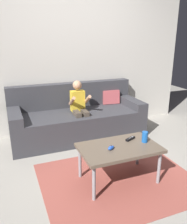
{
  "coord_description": "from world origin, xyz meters",
  "views": [
    {
      "loc": [
        -1.11,
        -2.14,
        1.56
      ],
      "look_at": [
        -0.04,
        0.55,
        0.61
      ],
      "focal_mm": 37.6,
      "sensor_mm": 36.0,
      "label": 1
    }
  ],
  "objects_px": {
    "person_seated_on_couch": "(79,107)",
    "game_remote_black_near_edge": "(130,139)",
    "coffee_table": "(119,150)",
    "nunchuk_blue": "(111,148)",
    "soda_can": "(145,137)",
    "couch": "(77,119)"
  },
  "relations": [
    {
      "from": "couch",
      "to": "coffee_table",
      "type": "xyz_separation_m",
      "value": [
        0.05,
        -1.35,
        0.09
      ]
    },
    {
      "from": "couch",
      "to": "coffee_table",
      "type": "distance_m",
      "value": 1.35
    },
    {
      "from": "person_seated_on_couch",
      "to": "soda_can",
      "type": "xyz_separation_m",
      "value": [
        0.38,
        -1.17,
        -0.06
      ]
    },
    {
      "from": "person_seated_on_couch",
      "to": "nunchuk_blue",
      "type": "height_order",
      "value": "person_seated_on_couch"
    },
    {
      "from": "game_remote_black_near_edge",
      "to": "nunchuk_blue",
      "type": "relative_size",
      "value": 1.42
    },
    {
      "from": "person_seated_on_couch",
      "to": "coffee_table",
      "type": "xyz_separation_m",
      "value": [
        0.06,
        -1.17,
        -0.16
      ]
    },
    {
      "from": "game_remote_black_near_edge",
      "to": "soda_can",
      "type": "xyz_separation_m",
      "value": [
        0.12,
        -0.11,
        0.05
      ]
    },
    {
      "from": "person_seated_on_couch",
      "to": "game_remote_black_near_edge",
      "type": "xyz_separation_m",
      "value": [
        0.26,
        -1.06,
        -0.11
      ]
    },
    {
      "from": "person_seated_on_couch",
      "to": "game_remote_black_near_edge",
      "type": "distance_m",
      "value": 1.1
    },
    {
      "from": "person_seated_on_couch",
      "to": "nunchuk_blue",
      "type": "relative_size",
      "value": 9.23
    },
    {
      "from": "coffee_table",
      "to": "game_remote_black_near_edge",
      "type": "height_order",
      "value": "game_remote_black_near_edge"
    },
    {
      "from": "person_seated_on_couch",
      "to": "nunchuk_blue",
      "type": "xyz_separation_m",
      "value": [
        -0.05,
        -1.2,
        -0.1
      ]
    },
    {
      "from": "couch",
      "to": "nunchuk_blue",
      "type": "distance_m",
      "value": 1.38
    },
    {
      "from": "nunchuk_blue",
      "to": "coffee_table",
      "type": "bearing_deg",
      "value": 14.38
    },
    {
      "from": "coffee_table",
      "to": "nunchuk_blue",
      "type": "bearing_deg",
      "value": -165.62
    },
    {
      "from": "person_seated_on_couch",
      "to": "couch",
      "type": "bearing_deg",
      "value": 84.86
    },
    {
      "from": "couch",
      "to": "coffee_table",
      "type": "bearing_deg",
      "value": -87.98
    },
    {
      "from": "game_remote_black_near_edge",
      "to": "soda_can",
      "type": "height_order",
      "value": "soda_can"
    },
    {
      "from": "coffee_table",
      "to": "soda_can",
      "type": "distance_m",
      "value": 0.33
    },
    {
      "from": "couch",
      "to": "nunchuk_blue",
      "type": "bearing_deg",
      "value": -92.75
    },
    {
      "from": "couch",
      "to": "game_remote_black_near_edge",
      "type": "xyz_separation_m",
      "value": [
        0.25,
        -1.24,
        0.14
      ]
    },
    {
      "from": "person_seated_on_couch",
      "to": "game_remote_black_near_edge",
      "type": "height_order",
      "value": "person_seated_on_couch"
    }
  ]
}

